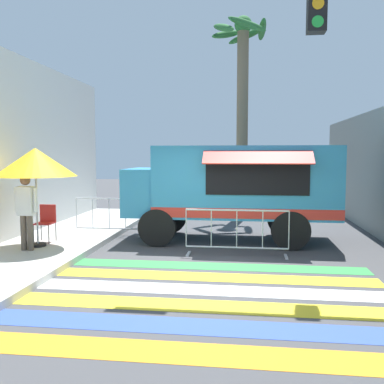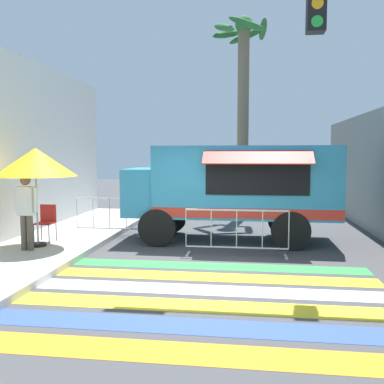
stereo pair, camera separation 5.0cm
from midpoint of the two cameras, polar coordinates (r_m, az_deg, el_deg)
The scene contains 10 objects.
ground_plane at distance 8.34m, azimuth 1.23°, elevation -10.56°, with size 60.00×60.00×0.00m, color #424244.
crosswalk_painted at distance 6.92m, azimuth -0.11°, elevation -13.81°, with size 6.40×4.36×0.01m.
food_truck at distance 11.07m, azimuth 4.88°, elevation 1.03°, with size 5.33×2.47×2.45m.
traffic_signal_pole at distance 8.22m, azimuth 20.09°, elevation 16.30°, with size 4.38×0.29×5.67m.
patio_umbrella at distance 10.31m, azimuth -20.28°, elevation 3.72°, with size 1.84×1.84×2.26m.
folding_chair at distance 10.94m, azimuth -18.99°, elevation -3.47°, with size 0.40×0.40×0.89m.
vendor_person at distance 10.02m, azimuth -21.38°, elevation -1.99°, with size 0.53×0.22×1.65m.
barricade_front at distance 9.51m, azimuth 5.83°, elevation -5.42°, with size 2.28×0.44×1.04m.
barricade_side at distance 12.13m, azimuth -11.11°, elevation -3.27°, with size 1.92×0.44×1.04m.
palm_tree at distance 15.29m, azimuth 6.56°, elevation 13.50°, with size 1.99×2.25×6.96m.
Camera 1 is at (0.82, -7.99, 2.23)m, focal length 40.00 mm.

